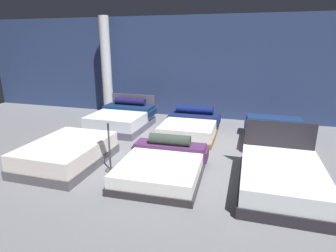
# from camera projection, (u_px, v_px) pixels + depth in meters

# --- Properties ---
(ground_plane) EXTENTS (18.00, 18.00, 0.02)m
(ground_plane) POSITION_uv_depth(u_px,v_px,m) (178.00, 153.00, 6.91)
(ground_plane) COLOR slate
(showroom_back_wall) EXTENTS (18.00, 0.06, 3.50)m
(showroom_back_wall) POSITION_uv_depth(u_px,v_px,m) (204.00, 68.00, 9.69)
(showroom_back_wall) COLOR navy
(showroom_back_wall) RESTS_ON ground_plane
(bed_0) EXTENTS (1.53, 2.09, 0.52)m
(bed_0) POSITION_uv_depth(u_px,v_px,m) (67.00, 153.00, 6.19)
(bed_0) COLOR #504E52
(bed_0) RESTS_ON ground_plane
(bed_1) EXTENTS (1.72, 2.04, 0.68)m
(bed_1) POSITION_uv_depth(u_px,v_px,m) (163.00, 166.00, 5.68)
(bed_1) COLOR #2A282B
(bed_1) RESTS_ON ground_plane
(bed_2) EXTENTS (1.49, 2.12, 1.06)m
(bed_2) POSITION_uv_depth(u_px,v_px,m) (281.00, 179.00, 5.04)
(bed_2) COLOR #242127
(bed_2) RESTS_ON ground_plane
(bed_3) EXTENTS (1.74, 2.00, 0.93)m
(bed_3) POSITION_uv_depth(u_px,v_px,m) (122.00, 119.00, 8.79)
(bed_3) COLOR #514D60
(bed_3) RESTS_ON ground_plane
(bed_4) EXTENTS (1.58, 2.01, 0.76)m
(bed_4) POSITION_uv_depth(u_px,v_px,m) (190.00, 127.00, 8.14)
(bed_4) COLOR brown
(bed_4) RESTS_ON ground_plane
(bed_5) EXTENTS (1.62, 1.97, 0.55)m
(bed_5) POSITION_uv_depth(u_px,v_px,m) (274.00, 134.00, 7.53)
(bed_5) COLOR #9A6A45
(bed_5) RESTS_ON ground_plane
(price_sign) EXTENTS (0.28, 0.24, 1.15)m
(price_sign) POSITION_uv_depth(u_px,v_px,m) (110.00, 151.00, 5.83)
(price_sign) COLOR #3F3F44
(price_sign) RESTS_ON ground_plane
(support_pillar) EXTENTS (0.36, 0.36, 3.50)m
(support_pillar) POSITION_uv_depth(u_px,v_px,m) (106.00, 67.00, 10.11)
(support_pillar) COLOR silver
(support_pillar) RESTS_ON ground_plane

